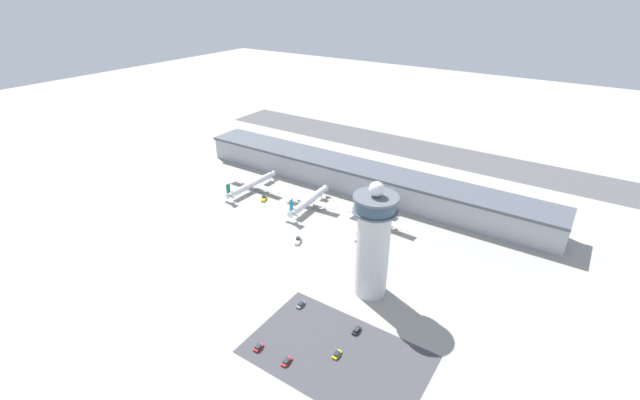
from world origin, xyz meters
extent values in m
plane|color=#9E9B93|center=(0.00, 0.00, 0.00)|extent=(1000.00, 1000.00, 0.00)
cube|color=#A3A8B2|center=(0.00, 70.00, 7.49)|extent=(234.11, 22.00, 14.98)
cube|color=#4C515B|center=(0.00, 70.00, 15.78)|extent=(234.11, 25.00, 1.60)
cube|color=#515154|center=(0.00, 160.11, 0.00)|extent=(351.16, 44.00, 0.01)
cylinder|color=silver|center=(51.15, -14.77, 19.59)|extent=(13.54, 13.54, 39.17)
cylinder|color=#565B66|center=(51.15, -14.77, 39.57)|extent=(17.91, 17.91, 0.80)
cylinder|color=#334C60|center=(51.15, -14.77, 42.46)|extent=(16.48, 16.48, 4.97)
cylinder|color=#565B66|center=(51.15, -14.77, 45.44)|extent=(17.91, 17.91, 1.00)
sphere|color=white|center=(51.15, -14.77, 48.92)|extent=(5.97, 5.97, 5.97)
cube|color=#424247|center=(57.78, -52.54, 0.00)|extent=(64.00, 40.00, 0.01)
cylinder|color=silver|center=(-57.93, 32.69, 4.07)|extent=(4.55, 34.89, 3.68)
cone|color=silver|center=(-57.45, 51.74, 4.07)|extent=(3.76, 3.40, 3.68)
cone|color=silver|center=(-58.41, 13.08, 4.07)|extent=(3.42, 4.50, 3.31)
cube|color=silver|center=(-57.91, 33.38, 3.43)|extent=(41.27, 5.42, 0.44)
cylinder|color=#A8A8B2|center=(-66.53, 34.60, 2.31)|extent=(2.13, 4.10, 2.03)
cylinder|color=#A8A8B2|center=(-49.24, 34.17, 2.31)|extent=(2.13, 4.10, 2.03)
cube|color=#14704C|center=(-58.43, 12.19, 8.86)|extent=(0.37, 2.81, 5.89)
cube|color=silver|center=(-58.44, 11.79, 4.44)|extent=(10.36, 2.26, 0.24)
cylinder|color=black|center=(-57.52, 48.89, 1.11)|extent=(0.28, 0.28, 2.23)
cylinder|color=black|center=(-55.35, 32.52, 1.11)|extent=(0.28, 0.28, 2.23)
cylinder|color=black|center=(-60.51, 32.65, 1.11)|extent=(0.28, 0.28, 2.23)
cylinder|color=silver|center=(-14.12, 33.08, 4.72)|extent=(5.99, 30.77, 4.15)
cone|color=silver|center=(-15.16, 50.21, 4.72)|extent=(4.37, 3.98, 4.15)
cone|color=silver|center=(-13.05, 15.34, 4.72)|extent=(4.03, 5.20, 3.74)
cube|color=silver|center=(-14.16, 33.69, 4.00)|extent=(34.14, 6.44, 0.44)
cylinder|color=#A8A8B2|center=(-21.33, 34.26, 2.74)|extent=(2.55, 4.69, 2.28)
cylinder|color=#A8A8B2|center=(-7.10, 35.12, 2.74)|extent=(2.55, 4.69, 2.28)
cube|color=#197FB2|center=(-12.99, 14.35, 10.12)|extent=(0.47, 2.81, 6.64)
cube|color=silver|center=(-12.96, 13.95, 5.14)|extent=(11.72, 2.70, 0.24)
cylinder|color=black|center=(-14.97, 47.14, 1.32)|extent=(0.28, 0.28, 2.65)
cylinder|color=black|center=(-11.21, 33.07, 1.32)|extent=(0.28, 0.28, 2.65)
cylinder|color=black|center=(-17.01, 32.72, 1.32)|extent=(0.28, 0.28, 2.65)
cylinder|color=silver|center=(29.04, 36.30, 4.66)|extent=(5.32, 30.90, 3.88)
cone|color=silver|center=(29.85, 53.40, 4.66)|extent=(4.04, 3.67, 3.88)
cone|color=silver|center=(28.21, 18.61, 4.66)|extent=(3.71, 4.81, 3.49)
cube|color=silver|center=(29.07, 36.91, 3.98)|extent=(39.09, 6.22, 0.44)
cylinder|color=#A8A8B2|center=(20.95, 38.30, 2.80)|extent=(2.33, 4.36, 2.13)
cylinder|color=#A8A8B2|center=(37.29, 37.53, 2.80)|extent=(2.33, 4.36, 2.13)
cube|color=#14704C|center=(28.17, 17.68, 9.70)|extent=(0.43, 2.81, 6.21)
cube|color=silver|center=(28.15, 17.28, 5.04)|extent=(10.95, 2.51, 0.24)
cylinder|color=black|center=(29.71, 50.46, 1.36)|extent=(0.28, 0.28, 2.72)
cylinder|color=black|center=(31.75, 35.99, 1.36)|extent=(0.28, 0.28, 2.72)
cylinder|color=black|center=(26.32, 36.24, 1.36)|extent=(0.28, 0.28, 2.72)
cube|color=black|center=(2.48, -0.81, 0.06)|extent=(4.16, 5.86, 0.12)
cube|color=silver|center=(2.48, -0.81, 0.67)|extent=(4.66, 6.85, 1.34)
cube|color=#232D38|center=(2.22, -0.21, 1.88)|extent=(2.59, 2.58, 1.09)
cube|color=black|center=(-42.92, 25.80, 0.06)|extent=(4.65, 5.93, 0.12)
cube|color=gold|center=(-42.92, 25.80, 0.67)|extent=(5.23, 6.89, 1.33)
cube|color=#232D38|center=(-43.23, 26.37, 1.88)|extent=(2.79, 2.73, 1.09)
cube|color=black|center=(33.90, 15.69, 0.06)|extent=(6.31, 6.47, 0.12)
cube|color=#2D333D|center=(33.90, 15.69, 0.75)|extent=(7.28, 7.48, 1.49)
cube|color=#232D38|center=(34.47, 16.28, 2.10)|extent=(3.12, 3.13, 1.22)
cube|color=black|center=(32.67, -66.09, 0.06)|extent=(1.96, 3.47, 0.12)
cube|color=red|center=(32.67, -66.09, 0.44)|extent=(2.07, 4.11, 0.88)
cube|color=#232D38|center=(32.67, -66.19, 1.24)|extent=(1.76, 2.29, 0.72)
cube|color=black|center=(45.13, -65.43, 0.06)|extent=(1.96, 3.99, 0.12)
cube|color=red|center=(45.13, -65.43, 0.40)|extent=(2.07, 4.74, 0.79)
cube|color=#232D38|center=(45.13, -65.55, 1.12)|extent=(1.76, 2.63, 0.65)
cube|color=black|center=(31.95, -38.93, 0.06)|extent=(1.82, 3.89, 0.12)
cube|color=slate|center=(31.95, -38.93, 0.41)|extent=(1.92, 4.62, 0.82)
cube|color=#232D38|center=(31.95, -38.81, 1.16)|extent=(1.62, 2.57, 0.67)
cube|color=black|center=(58.08, -52.98, 0.06)|extent=(1.83, 3.77, 0.12)
cube|color=gold|center=(58.08, -52.98, 0.42)|extent=(1.93, 4.47, 0.83)
cube|color=#232D38|center=(58.09, -53.09, 1.17)|extent=(1.63, 2.49, 0.68)
cube|color=black|center=(58.23, -38.93, 0.06)|extent=(1.77, 3.91, 0.12)
cube|color=black|center=(58.23, -38.93, 0.42)|extent=(1.85, 4.64, 0.85)
cube|color=#232D38|center=(58.23, -39.05, 1.20)|extent=(1.60, 2.56, 0.69)
camera|label=1|loc=(114.18, -147.86, 119.57)|focal=24.00mm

